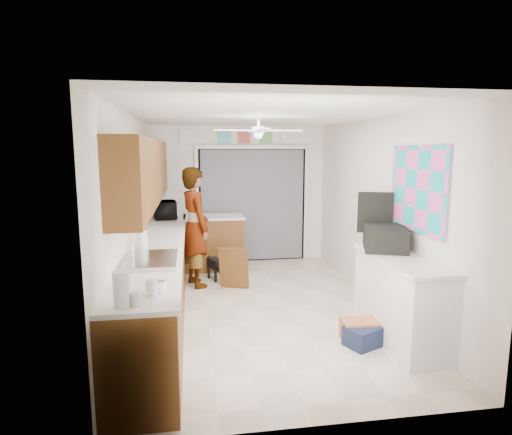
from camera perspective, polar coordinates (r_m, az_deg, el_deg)
name	(u,v)px	position (r m, az deg, el deg)	size (l,w,h in m)	color
floor	(261,307)	(5.81, 0.61, -11.90)	(5.00, 5.00, 0.00)	beige
ceiling	(261,115)	(5.44, 0.66, 13.51)	(5.00, 5.00, 0.00)	white
wall_back	(239,195)	(7.95, -2.30, 3.07)	(3.20, 3.20, 0.00)	white
wall_front	(318,267)	(3.10, 8.23, -6.53)	(3.20, 3.20, 0.00)	white
wall_left	(132,218)	(5.46, -16.16, -0.02)	(5.00, 5.00, 0.00)	white
wall_right	(378,212)	(5.96, 16.00, 0.72)	(5.00, 5.00, 0.00)	white
left_base_cabinets	(160,279)	(5.61, -12.73, -8.04)	(0.60, 4.80, 0.90)	brown
left_countertop	(159,243)	(5.49, -12.80, -3.34)	(0.62, 4.80, 0.04)	white
upper_cabinets	(146,172)	(5.59, -14.52, 5.92)	(0.32, 4.00, 0.80)	brown
sink_basin	(152,261)	(4.51, -13.68, -5.61)	(0.50, 0.76, 0.06)	silver
faucet	(133,252)	(4.51, -16.14, -4.47)	(0.03, 0.03, 0.22)	silver
peninsula_base	(214,243)	(7.54, -5.62, -3.45)	(1.00, 0.60, 0.90)	brown
peninsula_top	(214,217)	(7.45, -5.68, 0.08)	(1.04, 0.64, 0.04)	white
back_opening_recess	(252,205)	(7.97, -0.48, 1.65)	(2.00, 0.06, 2.10)	black
curtain_panel	(253,205)	(7.93, -0.44, 1.61)	(1.90, 0.03, 2.05)	slate
door_trim_left	(197,207)	(7.86, -7.83, 1.46)	(0.06, 0.04, 2.10)	white
door_trim_right	(306,204)	(8.15, 6.66, 1.75)	(0.06, 0.04, 2.10)	white
door_trim_head	(253,147)	(7.87, -0.46, 9.36)	(2.10, 0.04, 0.06)	white
header_frame_1	(225,137)	(7.85, -4.17, 10.66)	(0.22, 0.02, 0.22)	#4EC3D1
header_frame_2	(244,137)	(7.89, -1.59, 10.67)	(0.22, 0.02, 0.22)	#BB4B46
header_frame_3	(266,137)	(7.95, 1.32, 10.66)	(0.22, 0.02, 0.22)	#63AD66
header_frame_4	(287,137)	(8.03, 4.18, 10.62)	(0.22, 0.02, 0.22)	white
route66_sign	(186,137)	(7.83, -9.38, 10.57)	(0.22, 0.02, 0.26)	silver
right_counter_base	(401,301)	(4.99, 18.76, -10.49)	(0.50, 1.40, 0.90)	white
right_counter_top	(402,259)	(4.85, 18.94, -5.25)	(0.54, 1.44, 0.04)	white
abstract_painting	(418,189)	(5.02, 20.74, 3.58)	(0.03, 1.15, 0.95)	#F45AAD
ceiling_fan	(258,131)	(5.63, 0.32, 11.52)	(1.14, 1.14, 0.24)	white
microwave	(165,210)	(7.27, -12.01, 1.00)	(0.52, 0.35, 0.29)	black
soap_bottle	(142,237)	(5.00, -14.92, -2.49)	(0.13, 0.13, 0.33)	silver
cup	(159,287)	(3.56, -12.81, -9.00)	(0.12, 0.12, 0.10)	white
jar_a	(152,288)	(3.49, -13.73, -9.12)	(0.09, 0.09, 0.13)	silver
jar_b	(135,299)	(3.31, -15.86, -10.44)	(0.07, 0.07, 0.10)	silver
paper_towel_roll	(122,289)	(3.30, -17.48, -9.08)	(0.12, 0.12, 0.27)	white
suitcase	(385,238)	(5.15, 16.81, -2.60)	(0.46, 0.62, 0.26)	black
suitcase_rim	(384,247)	(5.17, 16.76, -3.79)	(0.44, 0.58, 0.02)	yellow
suitcase_lid	(375,213)	(5.37, 15.61, 0.63)	(0.42, 0.03, 0.50)	black
cardboard_box	(359,330)	(4.97, 13.59, -14.41)	(0.38, 0.28, 0.24)	#C7683E
navy_crate	(363,336)	(4.87, 14.06, -15.12)	(0.35, 0.29, 0.21)	#161F38
cabinet_door_panel	(234,268)	(6.43, -2.98, -6.76)	(0.44, 0.03, 0.65)	brown
man	(195,227)	(6.56, -8.11, -1.28)	(0.66, 0.44, 1.82)	white
dog	(216,268)	(6.96, -5.42, -6.71)	(0.21, 0.49, 0.38)	black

